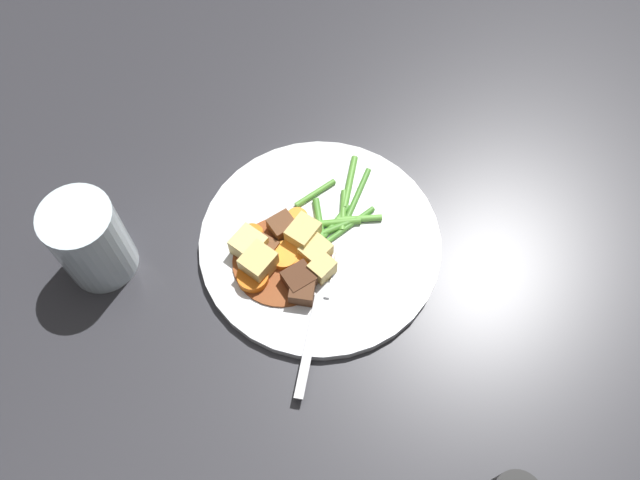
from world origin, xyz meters
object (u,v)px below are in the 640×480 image
(carrot_slice_3, at_px, (252,236))
(meat_chunk_1, at_px, (299,279))
(meat_chunk_3, at_px, (302,291))
(potato_chunk_3, at_px, (303,233))
(potato_chunk_0, at_px, (316,251))
(potato_chunk_1, at_px, (259,263))
(carrot_slice_4, at_px, (309,266))
(carrot_slice_1, at_px, (253,277))
(potato_chunk_2, at_px, (322,269))
(meat_chunk_2, at_px, (266,247))
(fork, at_px, (316,315))
(carrot_slice_2, at_px, (295,221))
(potato_chunk_4, at_px, (249,245))
(meat_chunk_0, at_px, (282,227))
(carrot_slice_0, at_px, (284,256))
(dinner_plate, at_px, (320,242))
(water_glass, at_px, (90,241))

(carrot_slice_3, xyz_separation_m, meat_chunk_1, (0.00, 0.08, 0.01))
(carrot_slice_3, relative_size, meat_chunk_3, 1.03)
(potato_chunk_3, bearing_deg, potato_chunk_0, 78.03)
(potato_chunk_1, bearing_deg, carrot_slice_4, 136.00)
(carrot_slice_1, xyz_separation_m, potato_chunk_2, (-0.06, 0.05, 0.01))
(meat_chunk_1, bearing_deg, potato_chunk_3, -140.77)
(carrot_slice_3, xyz_separation_m, potato_chunk_0, (-0.03, 0.07, 0.01))
(carrot_slice_4, xyz_separation_m, meat_chunk_2, (0.02, -0.05, 0.00))
(fork, bearing_deg, carrot_slice_2, -124.58)
(fork, bearing_deg, potato_chunk_2, -144.48)
(potato_chunk_0, distance_m, potato_chunk_4, 0.08)
(carrot_slice_1, bearing_deg, potato_chunk_1, -163.70)
(carrot_slice_1, height_order, potato_chunk_2, potato_chunk_2)
(carrot_slice_2, distance_m, potato_chunk_2, 0.07)
(carrot_slice_3, xyz_separation_m, potato_chunk_2, (-0.02, 0.09, 0.01))
(carrot_slice_2, relative_size, potato_chunk_1, 0.73)
(meat_chunk_0, bearing_deg, potato_chunk_2, 84.18)
(carrot_slice_0, height_order, fork, carrot_slice_0)
(carrot_slice_0, distance_m, carrot_slice_4, 0.03)
(carrot_slice_1, bearing_deg, carrot_slice_2, -168.26)
(dinner_plate, relative_size, potato_chunk_4, 8.49)
(carrot_slice_1, xyz_separation_m, meat_chunk_1, (-0.03, 0.04, 0.00))
(dinner_plate, bearing_deg, carrot_slice_4, 24.37)
(meat_chunk_1, bearing_deg, meat_chunk_2, -93.68)
(potato_chunk_3, distance_m, meat_chunk_1, 0.06)
(potato_chunk_4, bearing_deg, carrot_slice_3, -142.85)
(carrot_slice_1, bearing_deg, meat_chunk_3, 115.49)
(dinner_plate, height_order, potato_chunk_1, potato_chunk_1)
(fork, bearing_deg, meat_chunk_2, -100.89)
(carrot_slice_0, relative_size, potato_chunk_0, 1.08)
(carrot_slice_1, relative_size, carrot_slice_3, 1.25)
(potato_chunk_0, xyz_separation_m, meat_chunk_0, (0.00, -0.05, 0.00))
(potato_chunk_1, relative_size, meat_chunk_2, 1.45)
(fork, bearing_deg, carrot_slice_1, -77.64)
(potato_chunk_1, bearing_deg, carrot_slice_2, -169.15)
(water_glass, bearing_deg, carrot_slice_4, 130.48)
(potato_chunk_2, xyz_separation_m, water_glass, (0.16, -0.20, 0.03))
(carrot_slice_1, xyz_separation_m, meat_chunk_2, (-0.04, -0.02, 0.00))
(carrot_slice_0, distance_m, water_glass, 0.21)
(meat_chunk_3, bearing_deg, potato_chunk_2, -176.26)
(meat_chunk_2, bearing_deg, carrot_slice_3, -91.11)
(potato_chunk_4, bearing_deg, potato_chunk_3, 147.04)
(potato_chunk_2, distance_m, meat_chunk_1, 0.03)
(potato_chunk_3, bearing_deg, meat_chunk_1, 39.23)
(carrot_slice_4, relative_size, potato_chunk_2, 1.32)
(potato_chunk_1, bearing_deg, potato_chunk_0, 149.44)
(meat_chunk_1, bearing_deg, carrot_slice_4, -166.85)
(dinner_plate, height_order, meat_chunk_2, meat_chunk_2)
(meat_chunk_2, bearing_deg, potato_chunk_2, 109.34)
(carrot_slice_0, distance_m, potato_chunk_2, 0.05)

